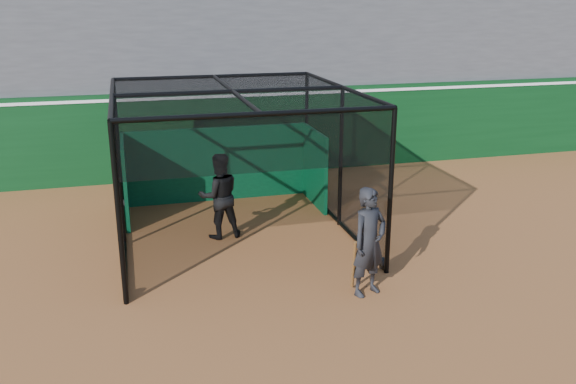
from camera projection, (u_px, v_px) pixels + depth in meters
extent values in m
plane|color=brown|center=(250.00, 313.00, 10.07)|extent=(120.00, 120.00, 0.00)
cube|color=#093514|center=(190.00, 135.00, 17.52)|extent=(50.00, 0.45, 2.50)
cube|color=white|center=(188.00, 96.00, 17.19)|extent=(50.00, 0.50, 0.08)
cube|color=#4C4C4F|center=(174.00, 34.00, 20.30)|extent=(50.00, 7.85, 7.75)
cube|color=#074C28|center=(218.00, 164.00, 15.53)|extent=(4.68, 0.10, 1.90)
cylinder|color=black|center=(126.00, 292.00, 10.55)|extent=(0.08, 0.22, 0.22)
cylinder|color=black|center=(382.00, 263.00, 11.73)|extent=(0.08, 0.22, 0.22)
cylinder|color=black|center=(123.00, 204.00, 15.12)|extent=(0.08, 0.22, 0.22)
cylinder|color=black|center=(308.00, 189.00, 16.30)|extent=(0.08, 0.22, 0.22)
imported|color=black|center=(219.00, 196.00, 13.06)|extent=(0.97, 0.79, 1.87)
imported|color=black|center=(369.00, 242.00, 10.48)|extent=(0.83, 0.70, 1.94)
cylinder|color=#593819|center=(354.00, 265.00, 10.59)|extent=(0.16, 0.38, 1.00)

